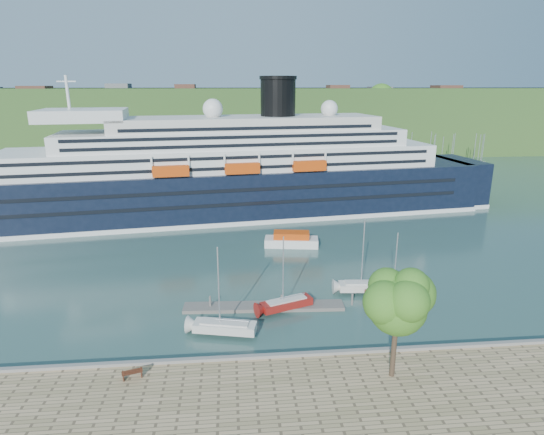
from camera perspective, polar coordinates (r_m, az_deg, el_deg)
The scene contains 12 objects.
ground at distance 44.79m, azimuth 1.71°, elevation -17.96°, with size 400.00×400.00×0.00m, color #2E524C.
far_hillside at distance 182.26m, azimuth -3.91°, elevation 12.12°, with size 400.00×50.00×24.00m, color #2F5823.
quay_coping at distance 43.99m, azimuth 1.75°, elevation -16.86°, with size 220.00×0.50×0.30m, color slate.
cruise_ship at distance 89.39m, azimuth -7.27°, elevation 8.64°, with size 120.01×17.48×26.95m, color black, non-canonical shape.
park_bench at distance 42.79m, azimuth -17.15°, elevation -18.05°, with size 1.79×0.73×1.14m, color #482214, non-canonical shape.
promenade_tree at distance 40.19m, azimuth 15.34°, elevation -12.25°, with size 6.52×6.52×10.79m, color #2E6B1C, non-canonical shape.
floating_pontoon at distance 54.31m, azimuth -1.02°, elevation -11.11°, with size 18.76×2.29×0.42m, color slate, non-canonical shape.
sailboat_white_near at distance 47.20m, azimuth -6.07°, elevation -9.59°, with size 7.23×2.01×9.34m, color silver, non-canonical shape.
sailboat_red at distance 52.00m, azimuth 1.87°, elevation -7.33°, with size 6.76×1.88×8.74m, color maroon, non-canonical shape.
sailboat_white_far at distance 57.29m, azimuth 11.78°, elevation -5.13°, with size 7.14×1.98×9.22m, color silver, non-canonical shape.
tender_launch at distance 73.72m, azimuth 2.45°, elevation -2.71°, with size 8.69×2.97×2.40m, color #CC420C, non-canonical shape.
sailboat_extra at distance 55.60m, azimuth 15.64°, elevation -6.46°, with size 6.62×1.84×8.55m, color maroon, non-canonical shape.
Camera 1 is at (-4.69, -36.72, 25.22)m, focal length 30.00 mm.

